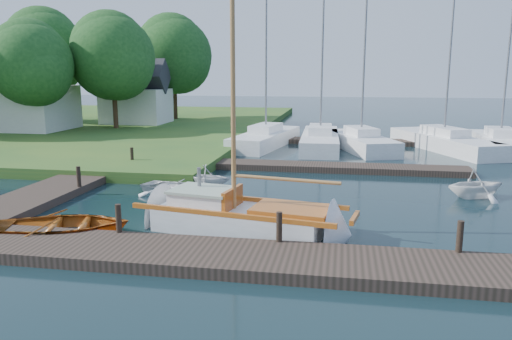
% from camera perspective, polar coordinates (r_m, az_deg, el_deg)
% --- Properties ---
extents(ground, '(160.00, 160.00, 0.00)m').
position_cam_1_polar(ground, '(18.34, 0.00, -3.68)').
color(ground, black).
rests_on(ground, ground).
extents(near_dock, '(18.00, 2.20, 0.30)m').
position_cam_1_polar(near_dock, '(12.70, -4.77, -9.85)').
color(near_dock, '#2C241C').
rests_on(near_dock, ground).
extents(left_dock, '(2.20, 18.00, 0.30)m').
position_cam_1_polar(left_dock, '(22.85, -19.25, -0.95)').
color(left_dock, '#2C241C').
rests_on(left_dock, ground).
extents(far_dock, '(14.00, 1.60, 0.30)m').
position_cam_1_polar(far_dock, '(24.41, 7.29, 0.33)').
color(far_dock, '#2C241C').
rests_on(far_dock, ground).
extents(pontoon, '(30.00, 1.60, 0.30)m').
position_cam_1_polar(pontoon, '(34.47, 21.52, 2.80)').
color(pontoon, '#2C241C').
rests_on(pontoon, ground).
extents(mooring_post_1, '(0.16, 0.16, 0.80)m').
position_cam_1_polar(mooring_post_1, '(14.42, -15.44, -5.34)').
color(mooring_post_1, black).
rests_on(mooring_post_1, near_dock).
extents(mooring_post_2, '(0.16, 0.16, 0.80)m').
position_cam_1_polar(mooring_post_2, '(13.18, 2.67, -6.51)').
color(mooring_post_2, black).
rests_on(mooring_post_2, near_dock).
extents(mooring_post_3, '(0.16, 0.16, 0.80)m').
position_cam_1_polar(mooring_post_3, '(13.40, 22.27, -7.05)').
color(mooring_post_3, black).
rests_on(mooring_post_3, near_dock).
extents(mooring_post_4, '(0.16, 0.16, 0.80)m').
position_cam_1_polar(mooring_post_4, '(20.55, -19.60, -0.71)').
color(mooring_post_4, black).
rests_on(mooring_post_4, left_dock).
extents(mooring_post_5, '(0.16, 0.16, 0.80)m').
position_cam_1_polar(mooring_post_5, '(24.94, -13.99, 1.60)').
color(mooring_post_5, black).
rests_on(mooring_post_5, left_dock).
extents(sailboat, '(7.38, 3.19, 9.83)m').
position_cam_1_polar(sailboat, '(14.98, -1.21, -5.73)').
color(sailboat, silver).
rests_on(sailboat, ground).
extents(dinghy, '(4.47, 3.75, 0.79)m').
position_cam_1_polar(dinghy, '(15.67, -21.35, -5.56)').
color(dinghy, '#994314').
rests_on(dinghy, ground).
extents(tender_a, '(3.68, 3.10, 0.65)m').
position_cam_1_polar(tender_a, '(19.68, -8.93, -1.82)').
color(tender_a, silver).
rests_on(tender_a, ground).
extents(tender_b, '(2.17, 1.95, 1.02)m').
position_cam_1_polar(tender_b, '(20.79, -5.54, -0.51)').
color(tender_b, silver).
rests_on(tender_b, ground).
extents(tender_d, '(2.97, 2.80, 1.24)m').
position_cam_1_polar(tender_d, '(20.60, 23.86, -1.23)').
color(tender_d, silver).
rests_on(tender_d, ground).
extents(marina_boat_0, '(3.66, 8.69, 11.98)m').
position_cam_1_polar(marina_boat_0, '(32.09, 1.13, 3.78)').
color(marina_boat_0, silver).
rests_on(marina_boat_0, ground).
extents(marina_boat_1, '(2.50, 9.15, 9.89)m').
position_cam_1_polar(marina_boat_1, '(31.67, 7.35, 3.55)').
color(marina_boat_1, silver).
rests_on(marina_boat_1, ground).
extents(marina_boat_2, '(4.47, 7.69, 11.80)m').
position_cam_1_polar(marina_boat_2, '(31.16, 11.91, 3.33)').
color(marina_boat_2, silver).
rests_on(marina_boat_2, ground).
extents(marina_boat_3, '(5.67, 9.58, 10.85)m').
position_cam_1_polar(marina_boat_3, '(32.60, 20.67, 3.15)').
color(marina_boat_3, silver).
rests_on(marina_boat_3, ground).
extents(marina_boat_4, '(2.59, 7.42, 9.89)m').
position_cam_1_polar(marina_boat_4, '(33.40, 26.13, 2.91)').
color(marina_boat_4, silver).
rests_on(marina_boat_4, ground).
extents(house_a, '(6.30, 5.00, 6.29)m').
position_cam_1_polar(house_a, '(40.68, -24.81, 7.70)').
color(house_a, silver).
rests_on(house_a, shore).
extents(house_c, '(5.25, 4.00, 5.28)m').
position_cam_1_polar(house_c, '(43.05, -13.53, 8.03)').
color(house_c, silver).
rests_on(house_c, shore).
extents(tree_2, '(5.83, 5.75, 7.82)m').
position_cam_1_polar(tree_2, '(37.91, -24.26, 11.03)').
color(tree_2, '#332114').
rests_on(tree_2, shore).
extents(tree_3, '(6.41, 6.38, 8.74)m').
position_cam_1_polar(tree_3, '(39.41, -16.06, 12.35)').
color(tree_3, '#332114').
rests_on(tree_3, shore).
extents(tree_4, '(7.01, 7.01, 9.66)m').
position_cam_1_polar(tree_4, '(46.82, -22.95, 12.34)').
color(tree_4, '#332114').
rests_on(tree_4, shore).
extents(tree_7, '(6.83, 6.83, 9.38)m').
position_cam_1_polar(tree_7, '(46.07, -9.35, 12.88)').
color(tree_7, '#332114').
rests_on(tree_7, shore).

